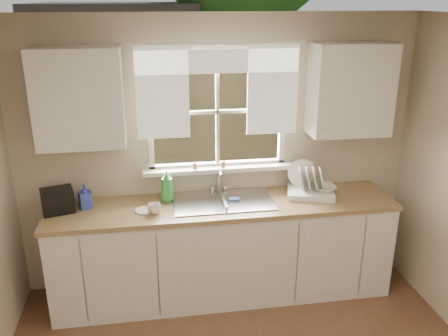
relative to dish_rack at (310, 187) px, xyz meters
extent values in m
cube|color=beige|center=(-0.81, 0.26, -0.41)|extent=(3.60, 0.02, 1.15)
cube|color=beige|center=(-0.81, 0.26, 1.34)|extent=(3.60, 0.02, 0.35)
cube|color=beige|center=(-2.01, 0.26, 0.66)|extent=(1.20, 0.02, 1.00)
cube|color=beige|center=(0.39, 0.26, 0.66)|extent=(1.20, 0.02, 1.00)
cube|color=silver|center=(-0.81, -1.74, 1.51)|extent=(3.60, 4.00, 0.02)
cube|color=white|center=(-0.81, 0.28, 0.16)|extent=(1.30, 0.06, 0.05)
cube|color=white|center=(-0.81, 0.28, 1.16)|extent=(1.30, 0.06, 0.05)
cube|color=white|center=(-1.41, 0.28, 0.66)|extent=(0.05, 0.06, 1.05)
cube|color=white|center=(-0.21, 0.28, 0.66)|extent=(0.05, 0.06, 1.05)
cube|color=white|center=(-0.81, 0.28, 0.66)|extent=(0.03, 0.04, 1.00)
cube|color=white|center=(-0.81, 0.28, 0.66)|extent=(1.20, 0.04, 0.03)
cube|color=white|center=(-0.81, 0.22, 0.14)|extent=(1.38, 0.14, 0.04)
cylinder|color=white|center=(-0.81, 0.20, 1.26)|extent=(1.50, 0.02, 0.02)
cube|color=white|center=(-1.29, 0.21, 0.86)|extent=(0.45, 0.02, 0.80)
cube|color=white|center=(-0.33, 0.21, 0.86)|extent=(0.45, 0.02, 0.80)
cube|color=white|center=(-0.81, 0.21, 1.11)|extent=(1.40, 0.02, 0.20)
cube|color=silver|center=(-0.81, -0.06, -0.55)|extent=(3.00, 0.62, 0.87)
cube|color=olive|center=(-0.81, -0.06, -0.10)|extent=(3.04, 0.65, 0.04)
cube|color=silver|center=(-1.96, 0.09, 0.86)|extent=(0.70, 0.33, 0.80)
cube|color=silver|center=(0.34, 0.09, 0.86)|extent=(0.70, 0.33, 0.80)
cube|color=beige|center=(0.07, 0.25, 0.09)|extent=(0.08, 0.01, 0.12)
cylinder|color=brown|center=(-1.03, 0.20, 0.19)|extent=(0.04, 0.04, 0.06)
cylinder|color=brown|center=(-0.77, 0.20, 0.19)|extent=(0.04, 0.04, 0.06)
cube|color=#335421|center=(-0.81, 5.26, -1.01)|extent=(20.00, 10.00, 0.02)
cube|color=#947952|center=(-0.81, 3.26, -0.09)|extent=(8.00, 0.10, 1.80)
cube|color=#5C1313|center=(-2.01, 6.76, 0.11)|extent=(3.00, 3.00, 2.20)
cube|color=black|center=(-2.01, 6.76, 1.36)|extent=(3.20, 3.20, 0.30)
cylinder|color=#423021|center=(0.59, 6.26, 0.61)|extent=(0.36, 0.36, 3.20)
cube|color=#B7B7BC|center=(-0.81, -0.03, -0.16)|extent=(0.84, 0.46, 0.18)
cube|color=#B7B7BC|center=(-0.81, -0.03, -0.07)|extent=(0.88, 0.50, 0.01)
cube|color=#B7B7BC|center=(-0.81, -0.03, -0.10)|extent=(0.02, 0.41, 0.14)
cylinder|color=silver|center=(-0.81, 0.22, 0.03)|extent=(0.03, 0.03, 0.22)
cylinder|color=silver|center=(-0.81, 0.14, 0.14)|extent=(0.02, 0.18, 0.02)
sphere|color=silver|center=(-0.87, 0.22, -0.05)|extent=(0.05, 0.05, 0.05)
sphere|color=silver|center=(-0.75, 0.22, -0.05)|extent=(0.05, 0.05, 0.05)
cube|color=white|center=(0.00, -0.01, -0.05)|extent=(0.48, 0.41, 0.06)
cylinder|color=white|center=(-0.05, 0.11, 0.10)|extent=(0.27, 0.14, 0.25)
cylinder|color=white|center=(-0.08, 0.02, 0.09)|extent=(0.13, 0.23, 0.22)
cylinder|color=white|center=(-0.03, 0.00, 0.09)|extent=(0.13, 0.23, 0.22)
cylinder|color=white|center=(0.03, -0.02, 0.09)|extent=(0.13, 0.23, 0.22)
cylinder|color=white|center=(0.09, -0.03, 0.09)|extent=(0.13, 0.23, 0.22)
imported|color=silver|center=(0.12, -0.05, 0.00)|extent=(0.21, 0.21, 0.05)
imported|color=green|center=(-1.29, 0.08, 0.07)|extent=(0.13, 0.14, 0.30)
imported|color=#3244BD|center=(-1.98, 0.04, 0.03)|extent=(0.13, 0.13, 0.22)
imported|color=beige|center=(-2.01, 0.12, 0.00)|extent=(0.14, 0.14, 0.16)
cylinder|color=silver|center=(-1.49, -0.11, -0.07)|extent=(0.16, 0.16, 0.01)
imported|color=beige|center=(-1.41, -0.16, -0.03)|extent=(0.13, 0.13, 0.09)
cube|color=black|center=(-2.21, 0.01, 0.02)|extent=(0.31, 0.28, 0.19)
camera|label=1|loc=(-1.41, -3.80, 1.63)|focal=38.00mm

